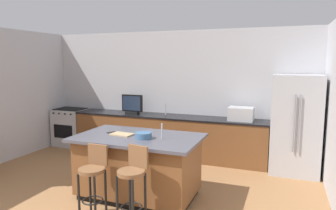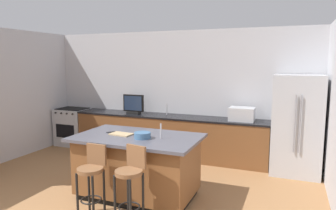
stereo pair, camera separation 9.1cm
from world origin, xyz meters
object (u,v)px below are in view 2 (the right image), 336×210
fruit_bowl (142,135)px  cell_phone (111,132)px  cutting_board (121,134)px  tv_monitor (133,105)px  bar_stool_right (131,179)px  range_oven (73,127)px  kitchen_island (138,166)px  refrigerator (297,125)px  bar_stool_left (92,175)px  microwave (242,114)px

fruit_bowl → cell_phone: 0.65m
cutting_board → tv_monitor: bearing=113.4°
bar_stool_right → fruit_bowl: size_ratio=4.17×
fruit_bowl → cell_phone: (-0.63, 0.17, -0.04)m
range_oven → cell_phone: size_ratio=6.08×
kitchen_island → tv_monitor: (-1.14, 2.01, 0.61)m
refrigerator → fruit_bowl: refrigerator is taller
tv_monitor → bar_stool_left: tv_monitor is taller
range_oven → microwave: (4.08, 0.00, 0.57)m
kitchen_island → microwave: microwave is taller
cell_phone → cutting_board: size_ratio=0.45×
tv_monitor → bar_stool_right: (1.45, -2.80, -0.48)m
range_oven → cell_phone: (2.36, -1.99, 0.49)m
cell_phone → cutting_board: 0.24m
kitchen_island → range_oven: kitchen_island is taller
fruit_bowl → cell_phone: fruit_bowl is taller
refrigerator → microwave: refrigerator is taller
refrigerator → bar_stool_right: (-1.91, -2.77, -0.30)m
refrigerator → tv_monitor: refrigerator is taller
tv_monitor → cutting_board: (0.88, -2.02, -0.14)m
bar_stool_right → cell_phone: bearing=144.6°
bar_stool_right → cell_phone: size_ratio=6.69×
refrigerator → cutting_board: (-2.48, -1.99, 0.04)m
kitchen_island → range_oven: 3.52m
refrigerator → fruit_bowl: size_ratio=7.52×
bar_stool_left → bar_stool_right: (0.59, -0.02, 0.04)m
fruit_bowl → refrigerator: bearing=44.9°
fruit_bowl → range_oven: bearing=144.2°
kitchen_island → refrigerator: bearing=41.7°
refrigerator → cell_phone: refrigerator is taller
bar_stool_right → cutting_board: size_ratio=3.03×
refrigerator → cell_phone: size_ratio=12.06×
kitchen_island → bar_stool_right: (0.31, -0.79, 0.13)m
range_oven → bar_stool_right: (3.17, -2.85, 0.15)m
fruit_bowl → cutting_board: size_ratio=0.73×
tv_monitor → cutting_board: 2.21m
refrigerator → tv_monitor: bearing=179.5°
refrigerator → bar_stool_left: (-2.49, -2.75, -0.34)m
range_oven → fruit_bowl: bearing=-35.8°
kitchen_island → cell_phone: cell_phone is taller
bar_stool_left → bar_stool_right: bar_stool_right is taller
bar_stool_left → kitchen_island: bearing=70.8°
tv_monitor → fruit_bowl: tv_monitor is taller
range_oven → microwave: bearing=0.0°
range_oven → cell_phone: 3.13m
refrigerator → microwave: (-1.00, 0.08, 0.12)m
bar_stool_left → fruit_bowl: fruit_bowl is taller
microwave → bar_stool_left: microwave is taller
range_oven → cell_phone: bearing=-40.1°
kitchen_island → fruit_bowl: size_ratio=7.73×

